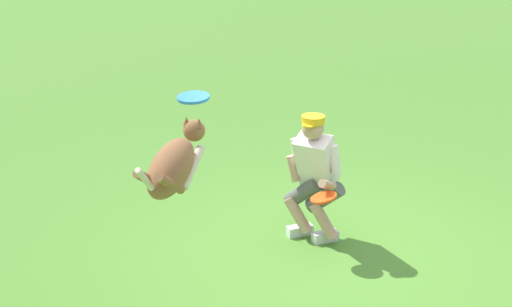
{
  "coord_description": "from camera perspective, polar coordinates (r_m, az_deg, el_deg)",
  "views": [
    {
      "loc": [
        2.88,
        5.43,
        3.33
      ],
      "look_at": [
        0.83,
        0.05,
        1.18
      ],
      "focal_mm": 50.99,
      "sensor_mm": 36.0,
      "label": 1
    }
  ],
  "objects": [
    {
      "name": "person",
      "position": [
        7.03,
        4.6,
        -1.55
      ],
      "size": [
        0.56,
        0.71,
        1.29
      ],
      "rotation": [
        0.0,
        0.0,
        0.69
      ],
      "color": "silver",
      "rests_on": "ground_plane"
    },
    {
      "name": "frisbee_held",
      "position": [
        6.72,
        5.33,
        -3.46
      ],
      "size": [
        0.28,
        0.28,
        0.1
      ],
      "primitive_type": "cylinder",
      "rotation": [
        -0.08,
        -0.25,
        3.01
      ],
      "color": "#F44D18",
      "rests_on": "person"
    },
    {
      "name": "ground_plane",
      "position": [
        6.99,
        6.3,
        -8.08
      ],
      "size": [
        60.0,
        60.0,
        0.0
      ],
      "primitive_type": "plane",
      "color": "#50872F"
    },
    {
      "name": "dog",
      "position": [
        5.37,
        -6.46,
        -0.88
      ],
      "size": [
        0.72,
        0.75,
        0.54
      ],
      "rotation": [
        0.0,
        0.0,
        3.95
      ],
      "color": "#905C38"
    },
    {
      "name": "frisbee_flying",
      "position": [
        5.46,
        -4.94,
        4.4
      ],
      "size": [
        0.31,
        0.31,
        0.05
      ],
      "primitive_type": "cylinder",
      "rotation": [
        -0.08,
        -0.04,
        5.0
      ],
      "color": "#3288DE"
    }
  ]
}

